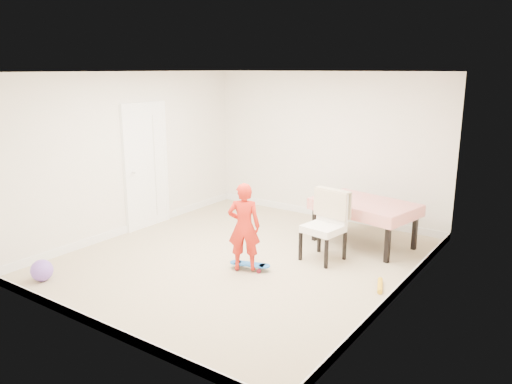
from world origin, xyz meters
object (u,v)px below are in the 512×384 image
Objects in this scene: dining_chair at (323,226)px; skateboard at (250,267)px; child at (244,229)px; balloon at (42,270)px; dining_table at (364,223)px.

dining_chair is 1.18m from skateboard.
child is at bearing -116.46° from dining_chair.
dining_chair is at bearing -154.36° from child.
dining_chair is 3.77m from balloon.
balloon is at bearing 12.48° from child.
child is at bearing 41.78° from balloon.
dining_table is 2.64× the size of skateboard.
dining_table is at bearing 47.08° from skateboard.
balloon is at bearing -125.54° from dining_chair.
dining_table is 5.29× the size of balloon.
child reaches higher than balloon.
dining_chair reaches higher than dining_table.
skateboard is (-0.64, -0.88, -0.46)m from dining_chair.
dining_chair is 1.17m from child.
dining_chair is (-0.22, -0.91, 0.15)m from dining_table.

